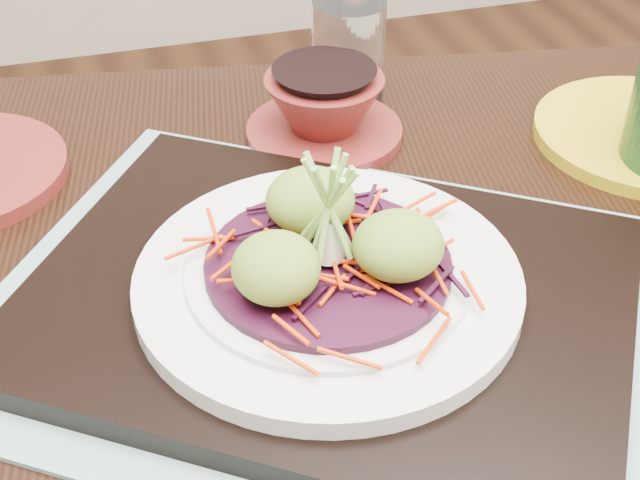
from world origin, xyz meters
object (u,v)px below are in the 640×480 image
object	(u,v)px
dining_table	(366,364)
water_glass	(348,52)
serving_tray	(328,299)
terracotta_bowl_set	(324,111)
white_plate	(328,279)

from	to	relation	value
dining_table	water_glass	size ratio (longest dim) A/B	11.92
serving_tray	terracotta_bowl_set	size ratio (longest dim) A/B	2.45
serving_tray	terracotta_bowl_set	xyz separation A→B (m)	(0.07, 0.24, 0.01)
dining_table	water_glass	distance (m)	0.32
terracotta_bowl_set	white_plate	bearing A→B (deg)	-105.89
dining_table	white_plate	bearing A→B (deg)	-136.25
serving_tray	terracotta_bowl_set	bearing A→B (deg)	108.73
white_plate	water_glass	size ratio (longest dim) A/B	2.67
terracotta_bowl_set	serving_tray	bearing A→B (deg)	-105.89
terracotta_bowl_set	dining_table	bearing A→B (deg)	-96.99
dining_table	water_glass	world-z (taller)	water_glass
white_plate	water_glass	xyz separation A→B (m)	(0.11, 0.31, 0.02)
water_glass	terracotta_bowl_set	xyz separation A→B (m)	(-0.04, -0.07, -0.02)
dining_table	white_plate	distance (m)	0.13
dining_table	white_plate	xyz separation A→B (m)	(-0.04, -0.03, 0.12)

